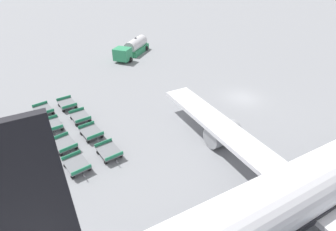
{
  "coord_description": "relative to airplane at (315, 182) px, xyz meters",
  "views": [
    {
      "loc": [
        23.5,
        -21.72,
        16.57
      ],
      "look_at": [
        3.85,
        -12.64,
        2.81
      ],
      "focal_mm": 28.0,
      "sensor_mm": 36.0,
      "label": 1
    }
  ],
  "objects": [
    {
      "name": "ground_plane",
      "position": [
        -16.1,
        7.01,
        -2.86
      ],
      "size": [
        500.0,
        500.0,
        0.0
      ],
      "primitive_type": "plane",
      "color": "gray"
    },
    {
      "name": "airplane",
      "position": [
        0.0,
        0.0,
        0.0
      ],
      "size": [
        35.57,
        39.75,
        13.16
      ],
      "color": "white",
      "rests_on": "ground_plane"
    },
    {
      "name": "fuel_tanker_primary",
      "position": [
        -38.29,
        -0.67,
        -1.68
      ],
      "size": [
        8.47,
        8.46,
        2.86
      ],
      "color": "#2D8C5B",
      "rests_on": "ground_plane"
    },
    {
      "name": "baggage_dolly_row_near_col_a",
      "position": [
        -22.87,
        -17.0,
        -2.38
      ],
      "size": [
        3.32,
        2.34,
        0.92
      ],
      "color": "slate",
      "rests_on": "ground_plane"
    },
    {
      "name": "baggage_dolly_row_near_col_b",
      "position": [
        -19.09,
        -16.29,
        -2.38
      ],
      "size": [
        3.3,
        2.13,
        0.92
      ],
      "color": "slate",
      "rests_on": "ground_plane"
    },
    {
      "name": "baggage_dolly_row_near_col_c",
      "position": [
        -15.1,
        -15.47,
        -2.38
      ],
      "size": [
        3.32,
        2.35,
        0.92
      ],
      "color": "slate",
      "rests_on": "ground_plane"
    },
    {
      "name": "baggage_dolly_row_near_col_d",
      "position": [
        -11.61,
        -14.83,
        -2.38
      ],
      "size": [
        3.32,
        2.3,
        0.92
      ],
      "color": "slate",
      "rests_on": "ground_plane"
    },
    {
      "name": "baggage_dolly_row_mid_a_col_a",
      "position": [
        -23.24,
        -14.27,
        -2.38
      ],
      "size": [
        3.31,
        2.19,
        0.92
      ],
      "color": "slate",
      "rests_on": "ground_plane"
    },
    {
      "name": "baggage_dolly_row_mid_a_col_b",
      "position": [
        -19.53,
        -13.28,
        -2.38
      ],
      "size": [
        3.31,
        2.18,
        0.92
      ],
      "color": "slate",
      "rests_on": "ground_plane"
    },
    {
      "name": "baggage_dolly_row_mid_a_col_c",
      "position": [
        -15.98,
        -12.72,
        -2.38
      ],
      "size": [
        3.32,
        2.26,
        0.92
      ],
      "color": "slate",
      "rests_on": "ground_plane"
    },
    {
      "name": "baggage_dolly_row_mid_a_col_d",
      "position": [
        -12.18,
        -11.8,
        -2.38
      ],
      "size": [
        3.31,
        2.21,
        0.92
      ],
      "color": "slate",
      "rests_on": "ground_plane"
    },
    {
      "name": "stand_guidance_stripe",
      "position": [
        -3.02,
        -8.34,
        -2.86
      ],
      "size": [
        1.75,
        21.88,
        0.01
      ],
      "color": "white",
      "rests_on": "ground_plane"
    }
  ]
}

